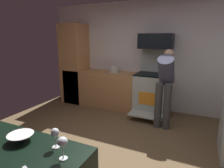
% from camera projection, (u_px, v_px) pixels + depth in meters
% --- Properties ---
extents(ground_plane, '(5.20, 4.80, 0.02)m').
position_uv_depth(ground_plane, '(103.00, 155.00, 2.89)').
color(ground_plane, brown).
extents(wall_back, '(5.20, 0.12, 2.60)m').
position_uv_depth(wall_back, '(147.00, 56.00, 4.64)').
color(wall_back, silver).
rests_on(wall_back, ground).
extents(lower_cabinet_run, '(2.40, 0.60, 0.90)m').
position_uv_depth(lower_cabinet_run, '(108.00, 89.00, 4.90)').
color(lower_cabinet_run, '#B9804E').
rests_on(lower_cabinet_run, ground).
extents(cabinet_column, '(0.60, 0.60, 2.10)m').
position_uv_depth(cabinet_column, '(75.00, 64.00, 5.17)').
color(cabinet_column, '#B9804E').
rests_on(cabinet_column, ground).
extents(oven_range, '(0.76, 0.98, 1.50)m').
position_uv_depth(oven_range, '(152.00, 92.00, 4.39)').
color(oven_range, '#B5BDB7').
rests_on(oven_range, ground).
extents(microwave, '(0.74, 0.38, 0.33)m').
position_uv_depth(microwave, '(156.00, 41.00, 4.20)').
color(microwave, black).
rests_on(microwave, oven_range).
extents(person_cook, '(0.31, 0.58, 1.52)m').
position_uv_depth(person_cook, '(165.00, 82.00, 3.67)').
color(person_cook, '#414141').
rests_on(person_cook, ground).
extents(mixing_bowl_small, '(0.21, 0.21, 0.06)m').
position_uv_depth(mixing_bowl_small, '(21.00, 138.00, 1.57)').
color(mixing_bowl_small, white).
rests_on(mixing_bowl_small, counter_island).
extents(wine_glass_far, '(0.07, 0.07, 0.16)m').
position_uv_depth(wine_glass_far, '(55.00, 134.00, 1.46)').
color(wine_glass_far, silver).
rests_on(wine_glass_far, counter_island).
extents(wine_glass_extra, '(0.07, 0.07, 0.17)m').
position_uv_depth(wine_glass_extra, '(62.00, 143.00, 1.31)').
color(wine_glass_extra, silver).
rests_on(wine_glass_extra, counter_island).
extents(stock_pot, '(0.25, 0.25, 0.18)m').
position_uv_depth(stock_pot, '(114.00, 69.00, 4.69)').
color(stock_pot, beige).
rests_on(stock_pot, lower_cabinet_run).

